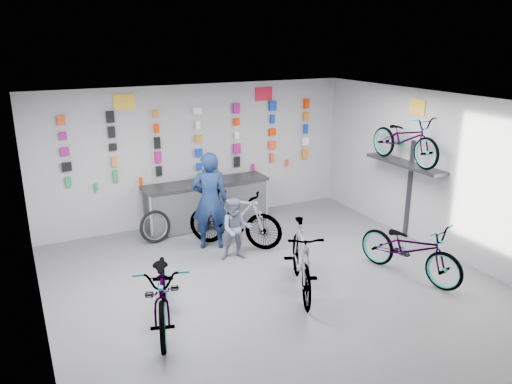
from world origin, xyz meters
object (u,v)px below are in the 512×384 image
bike_left (163,289)px  clerk (210,201)px  bike_service (235,219)px  customer (236,229)px  bike_center (301,259)px  counter (207,205)px  bike_right (410,248)px

bike_left → clerk: (1.60, 2.23, 0.41)m
bike_service → bike_left: bearing=179.2°
bike_left → bike_service: size_ratio=1.08×
customer → bike_center: bearing=-57.3°
counter → clerk: 1.24m
bike_left → bike_service: 2.90m
counter → bike_center: (0.29, -3.41, 0.09)m
bike_center → bike_service: size_ratio=1.00×
bike_service → clerk: (-0.44, 0.17, 0.38)m
clerk → bike_service: bearing=179.1°
counter → bike_right: bearing=-59.4°
bike_right → clerk: 3.74m
bike_right → bike_service: 3.30m
counter → bike_left: bike_left is taller
bike_service → customer: customer is taller
bike_left → clerk: clerk is taller
bike_center → bike_left: bearing=-158.3°
bike_service → clerk: 0.60m
counter → customer: customer is taller
bike_right → customer: customer is taller
bike_left → bike_right: 4.20m
bike_service → clerk: clerk is taller
bike_service → customer: bearing=-157.3°
bike_right → bike_service: size_ratio=1.02×
bike_center → customer: bearing=127.9°
bike_service → bike_center: bearing=-130.8°
counter → clerk: bearing=-107.7°
counter → customer: 1.81m
counter → bike_right: size_ratio=1.39×
counter → bike_service: bike_service is taller
bike_left → bike_center: bike_center is taller
bike_service → customer: 0.57m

